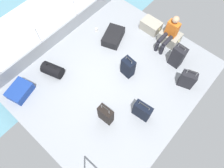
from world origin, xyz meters
The scene contains 16 objects.
ground_plane centered at (0.00, 0.00, -0.03)m, with size 4.40×5.20×0.06m, color gray.
gunwale_port centered at (-2.17, 0.00, 0.23)m, with size 0.06×5.20×0.45m, color gray.
railing_port centered at (-2.17, 0.00, 0.78)m, with size 0.04×4.20×1.02m.
sea_wake centered at (-3.60, 0.00, -0.34)m, with size 12.00×12.00×0.01m.
cargo_crate_0 centered at (-0.30, 2.12, 0.17)m, with size 0.64×0.41×0.34m.
cargo_crate_1 centered at (0.41, 2.12, 0.17)m, with size 0.64×0.47×0.35m.
passenger_seated centered at (0.41, 1.95, 0.54)m, with size 0.34×0.66×1.05m.
suitcase_0 centered at (0.18, 0.36, 0.31)m, with size 0.37×0.28×0.73m.
suitcase_1 centered at (-1.60, -2.05, 0.13)m, with size 0.63×0.74×0.25m.
suitcase_2 centered at (1.01, 1.54, 0.36)m, with size 0.35×0.27×0.82m.
suitcase_3 centered at (1.61, 1.13, 0.29)m, with size 0.44×0.33×0.74m.
suitcase_4 centered at (-0.93, 1.02, 0.14)m, with size 0.74×0.89×0.27m.
suitcase_5 centered at (1.25, -0.37, 0.30)m, with size 0.47×0.25×0.70m.
suitcase_6 centered at (0.64, -1.05, 0.32)m, with size 0.38×0.21×0.83m.
duffel_bag centered at (-1.40, -1.04, 0.17)m, with size 0.66×0.50×0.50m.
paper_cup centered at (-1.58, 0.93, 0.05)m, with size 0.08×0.08×0.10m, color white.
Camera 1 is at (1.79, -2.12, 5.07)m, focal length 32.45 mm.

